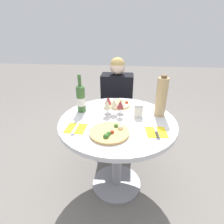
{
  "coord_description": "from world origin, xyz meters",
  "views": [
    {
      "loc": [
        0.08,
        -1.3,
        1.48
      ],
      "look_at": [
        -0.04,
        -0.06,
        0.86
      ],
      "focal_mm": 28.0,
      "sensor_mm": 36.0,
      "label": 1
    }
  ],
  "objects": [
    {
      "name": "tall_carafe",
      "position": [
        0.36,
        0.12,
        0.93
      ],
      "size": [
        0.09,
        0.09,
        0.36
      ],
      "color": "tan",
      "rests_on": "dining_table"
    },
    {
      "name": "dining_table",
      "position": [
        0.0,
        0.0,
        0.61
      ],
      "size": [
        0.99,
        0.99,
        0.76
      ],
      "color": "gray",
      "rests_on": "ground_plane"
    },
    {
      "name": "wine_bottle",
      "position": [
        -0.34,
        0.13,
        0.89
      ],
      "size": [
        0.08,
        0.08,
        0.34
      ],
      "color": "#38602D",
      "rests_on": "dining_table"
    },
    {
      "name": "place_setting_right",
      "position": [
        0.3,
        -0.18,
        0.77
      ],
      "size": [
        0.16,
        0.19,
        0.01
      ],
      "color": "yellow",
      "rests_on": "dining_table"
    },
    {
      "name": "wine_glass_front_left",
      "position": [
        -0.09,
        0.06,
        0.87
      ],
      "size": [
        0.07,
        0.07,
        0.15
      ],
      "color": "silver",
      "rests_on": "dining_table"
    },
    {
      "name": "pizza_large",
      "position": [
        -0.04,
        -0.22,
        0.78
      ],
      "size": [
        0.29,
        0.29,
        0.05
      ],
      "color": "tan",
      "rests_on": "dining_table"
    },
    {
      "name": "chair_behind_diner",
      "position": [
        -0.06,
        0.85,
        0.44
      ],
      "size": [
        0.4,
        0.4,
        0.93
      ],
      "rotation": [
        0.0,
        0.0,
        3.14
      ],
      "color": "silver",
      "rests_on": "ground_plane"
    },
    {
      "name": "wine_glass_center",
      "position": [
        -0.04,
        0.09,
        0.87
      ],
      "size": [
        0.07,
        0.07,
        0.15
      ],
      "color": "silver",
      "rests_on": "dining_table"
    },
    {
      "name": "wine_glass_back_right",
      "position": [
        0.02,
        0.13,
        0.86
      ],
      "size": [
        0.07,
        0.07,
        0.13
      ],
      "color": "silver",
      "rests_on": "dining_table"
    },
    {
      "name": "place_setting_left",
      "position": [
        -0.31,
        -0.18,
        0.77
      ],
      "size": [
        0.16,
        0.19,
        0.01
      ],
      "color": "yellow",
      "rests_on": "dining_table"
    },
    {
      "name": "wine_glass_front_right",
      "position": [
        0.02,
        0.06,
        0.87
      ],
      "size": [
        0.06,
        0.06,
        0.15
      ],
      "color": "silver",
      "rests_on": "dining_table"
    },
    {
      "name": "pizza_small_far",
      "position": [
        -0.0,
        0.3,
        0.77
      ],
      "size": [
        0.23,
        0.23,
        0.04
      ],
      "color": "#E5C17F",
      "rests_on": "dining_table"
    },
    {
      "name": "sugar_shaker",
      "position": [
        0.18,
        0.08,
        0.82
      ],
      "size": [
        0.08,
        0.08,
        0.11
      ],
      "color": "silver",
      "rests_on": "dining_table"
    },
    {
      "name": "wine_glass_back_left",
      "position": [
        -0.09,
        0.13,
        0.87
      ],
      "size": [
        0.07,
        0.07,
        0.15
      ],
      "color": "silver",
      "rests_on": "dining_table"
    },
    {
      "name": "seated_diner",
      "position": [
        -0.06,
        0.7,
        0.51
      ],
      "size": [
        0.39,
        0.47,
        1.15
      ],
      "rotation": [
        0.0,
        0.0,
        3.14
      ],
      "color": "black",
      "rests_on": "ground_plane"
    },
    {
      "name": "ground_plane",
      "position": [
        0.0,
        0.0,
        0.0
      ],
      "size": [
        12.0,
        12.0,
        0.0
      ],
      "primitive_type": "plane",
      "color": "slate",
      "rests_on": "ground"
    }
  ]
}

